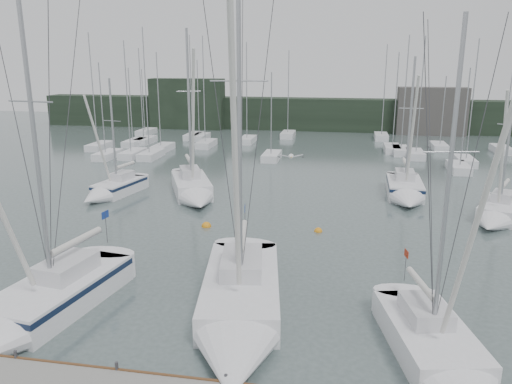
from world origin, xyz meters
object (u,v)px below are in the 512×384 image
buoy_b (318,231)px  buoy_a (206,226)px  sailboat_near_left (29,312)px  sailboat_mid_b (194,191)px  sailboat_mid_d (406,192)px  sailboat_mid_e (497,215)px  sailboat_near_center (239,316)px  sailboat_mid_a (111,190)px  sailboat_near_right (446,364)px

buoy_b → buoy_a: bearing=-177.3°
sailboat_near_left → sailboat_mid_b: bearing=96.0°
sailboat_mid_d → sailboat_mid_e: 7.48m
sailboat_mid_b → sailboat_near_center: bearing=-91.7°
sailboat_near_left → sailboat_near_center: bearing=17.2°
sailboat_near_center → sailboat_mid_d: (9.09, 22.13, 0.03)m
sailboat_mid_a → sailboat_mid_b: (6.95, 0.66, 0.09)m
sailboat_near_right → buoy_a: sailboat_near_right is taller
sailboat_mid_b → buoy_a: 7.23m
sailboat_near_center → sailboat_mid_a: size_ratio=1.69×
sailboat_mid_e → sailboat_near_left: bearing=-118.0°
sailboat_near_left → sailboat_near_center: (8.86, 1.34, -0.05)m
sailboat_near_left → sailboat_mid_b: (0.92, 20.59, -0.01)m
sailboat_near_left → buoy_a: size_ratio=23.97×
sailboat_mid_a → sailboat_mid_d: (23.99, 3.53, 0.07)m
sailboat_near_right → sailboat_mid_e: size_ratio=1.21×
sailboat_mid_b → sailboat_mid_e: bearing=-29.3°
sailboat_mid_b → buoy_a: size_ratio=21.53×
sailboat_mid_d → buoy_a: sailboat_mid_d is taller
sailboat_near_left → sailboat_near_center: sailboat_near_center is taller
sailboat_near_right → buoy_a: size_ratio=20.41×
buoy_a → buoy_b: (7.60, 0.36, 0.00)m
sailboat_mid_a → sailboat_mid_b: sailboat_mid_b is taller
sailboat_near_center → sailboat_near_right: sailboat_near_center is taller
sailboat_near_left → sailboat_mid_a: (-6.03, 19.93, -0.10)m
sailboat_near_right → sailboat_mid_a: sailboat_near_right is taller
sailboat_near_center → sailboat_mid_d: size_ratio=1.43×
sailboat_mid_e → buoy_b: sailboat_mid_e is taller
sailboat_mid_d → sailboat_mid_e: (5.64, -4.92, -0.09)m
sailboat_near_center → buoy_a: size_ratio=26.23×
sailboat_mid_a → sailboat_mid_d: bearing=19.1°
sailboat_mid_d → buoy_b: 11.20m
sailboat_mid_d → sailboat_mid_e: size_ratio=1.08×
sailboat_near_left → buoy_a: 14.54m
sailboat_near_left → sailboat_mid_e: sailboat_near_left is taller
sailboat_mid_b → buoy_b: (10.52, -6.22, -0.64)m
sailboat_near_right → sailboat_mid_d: 24.06m
sailboat_mid_d → buoy_b: sailboat_mid_d is taller
sailboat_near_left → sailboat_mid_d: 29.55m
sailboat_mid_d → sailboat_mid_a: bearing=-170.2°
sailboat_mid_a → sailboat_mid_e: (29.63, -1.38, -0.01)m
sailboat_near_left → sailboat_mid_b: size_ratio=1.11×
sailboat_mid_a → buoy_a: (9.88, -5.92, -0.55)m
sailboat_near_center → buoy_b: bearing=69.5°
sailboat_mid_e → sailboat_near_right: bearing=-85.5°
sailboat_mid_b → sailboat_mid_d: sailboat_mid_b is taller
sailboat_near_right → sailboat_mid_d: (1.06, 24.03, 0.10)m
sailboat_near_left → sailboat_near_center: size_ratio=0.91×
sailboat_near_left → buoy_b: (11.44, 14.37, -0.65)m
sailboat_near_center → sailboat_near_right: size_ratio=1.29×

